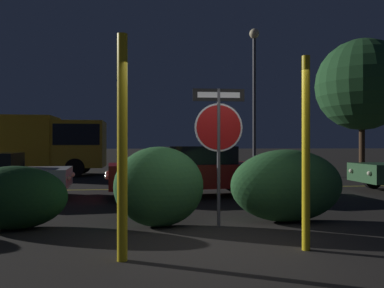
{
  "coord_description": "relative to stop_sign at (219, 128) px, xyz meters",
  "views": [
    {
      "loc": [
        -0.95,
        -5.21,
        1.47
      ],
      "look_at": [
        0.11,
        3.86,
        1.48
      ],
      "focal_mm": 35.0,
      "sensor_mm": 36.0,
      "label": 1
    }
  ],
  "objects": [
    {
      "name": "ground_plane",
      "position": [
        -0.3,
        -1.34,
        -1.76
      ],
      "size": [
        260.0,
        260.0,
        0.0
      ],
      "primitive_type": "plane",
      "color": "black"
    },
    {
      "name": "delivery_truck",
      "position": [
        -6.21,
        11.8,
        -0.18
      ],
      "size": [
        6.04,
        2.64,
        2.79
      ],
      "rotation": [
        0.0,
        0.0,
        -1.55
      ],
      "color": "gold",
      "rests_on": "ground_plane"
    },
    {
      "name": "hedge_bush_1",
      "position": [
        -3.55,
        0.23,
        -1.21
      ],
      "size": [
        1.78,
        1.04,
        1.1
      ],
      "primitive_type": "ellipsoid",
      "color": "#19421E",
      "rests_on": "ground_plane"
    },
    {
      "name": "yellow_pole_right",
      "position": [
        0.93,
        -1.58,
        -0.4
      ],
      "size": [
        0.11,
        0.11,
        2.7
      ],
      "primitive_type": "cylinder",
      "color": "yellow",
      "rests_on": "ground_plane"
    },
    {
      "name": "street_lamp",
      "position": [
        3.86,
        11.07,
        2.97
      ],
      "size": [
        0.49,
        0.49,
        7.09
      ],
      "color": "#4C4C51",
      "rests_on": "ground_plane"
    },
    {
      "name": "tree_0",
      "position": [
        10.91,
        13.55,
        3.13
      ],
      "size": [
        5.19,
        5.19,
        7.49
      ],
      "color": "#422D1E",
      "rests_on": "ground_plane"
    },
    {
      "name": "passing_car_3",
      "position": [
        0.04,
        3.97,
        -1.04
      ],
      "size": [
        4.91,
        2.32,
        1.42
      ],
      "rotation": [
        0.0,
        0.0,
        1.67
      ],
      "color": "maroon",
      "rests_on": "ground_plane"
    },
    {
      "name": "hedge_bush_2",
      "position": [
        -1.06,
        0.14,
        -1.04
      ],
      "size": [
        1.6,
        0.92,
        1.43
      ],
      "primitive_type": "ellipsoid",
      "color": "#2D6633",
      "rests_on": "ground_plane"
    },
    {
      "name": "hedge_bush_3",
      "position": [
        1.37,
        0.29,
        -1.07
      ],
      "size": [
        2.17,
        1.05,
        1.37
      ],
      "primitive_type": "ellipsoid",
      "color": "#285B2D",
      "rests_on": "ground_plane"
    },
    {
      "name": "yellow_pole_left",
      "position": [
        -1.57,
        -1.77,
        -0.32
      ],
      "size": [
        0.13,
        0.13,
        2.86
      ],
      "primitive_type": "cylinder",
      "color": "yellow",
      "rests_on": "ground_plane"
    },
    {
      "name": "stop_sign",
      "position": [
        0.0,
        0.0,
        0.0
      ],
      "size": [
        0.93,
        0.06,
        2.46
      ],
      "rotation": [
        0.0,
        0.0,
        -0.03
      ],
      "color": "#4C4C51",
      "rests_on": "ground_plane"
    },
    {
      "name": "road_center_stripe",
      "position": [
        -0.3,
        5.85,
        -1.75
      ],
      "size": [
        42.36,
        0.12,
        0.01
      ],
      "primitive_type": "cube",
      "color": "gold",
      "rests_on": "ground_plane"
    }
  ]
}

